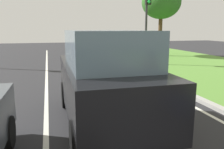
# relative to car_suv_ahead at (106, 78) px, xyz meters

# --- Properties ---
(ground_plane) EXTENTS (60.00, 60.00, 0.00)m
(ground_plane) POSITION_rel_car_suv_ahead_xyz_m (-0.73, 4.76, -1.17)
(ground_plane) COLOR #262628
(lane_line_center) EXTENTS (0.12, 32.00, 0.01)m
(lane_line_center) POSITION_rel_car_suv_ahead_xyz_m (-1.43, 4.76, -1.16)
(lane_line_center) COLOR silver
(lane_line_center) RESTS_ON ground
(lane_line_right_edge) EXTENTS (0.12, 32.00, 0.01)m
(lane_line_right_edge) POSITION_rel_car_suv_ahead_xyz_m (2.87, 4.76, -1.16)
(lane_line_right_edge) COLOR silver
(lane_line_right_edge) RESTS_ON ground
(curb_right) EXTENTS (0.24, 48.00, 0.12)m
(curb_right) POSITION_rel_car_suv_ahead_xyz_m (3.37, 4.76, -1.11)
(curb_right) COLOR #9E9B93
(curb_right) RESTS_ON ground
(car_suv_ahead) EXTENTS (2.00, 4.52, 2.28)m
(car_suv_ahead) POSITION_rel_car_suv_ahead_xyz_m (0.00, 0.00, 0.00)
(car_suv_ahead) COLOR black
(car_suv_ahead) RESTS_ON ground
(traffic_light_near_right) EXTENTS (0.32, 0.50, 4.92)m
(traffic_light_near_right) POSITION_rel_car_suv_ahead_xyz_m (4.73, 8.49, 2.14)
(traffic_light_near_right) COLOR #2D2D2D
(traffic_light_near_right) RESTS_ON ground
(tree_roadside_far) EXTENTS (3.17, 3.17, 5.77)m
(tree_roadside_far) POSITION_rel_car_suv_ahead_xyz_m (7.79, 12.71, 3.22)
(tree_roadside_far) COLOR #4C331E
(tree_roadside_far) RESTS_ON ground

